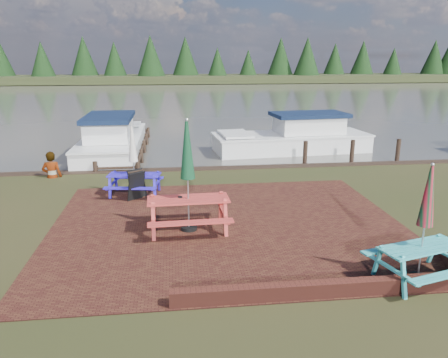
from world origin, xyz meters
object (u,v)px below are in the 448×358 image
jetty (127,146)px  boat_jetty (113,142)px  chalkboard (137,185)px  picnic_table_teal (422,241)px  boat_near (294,139)px  picnic_table_red (188,193)px  person (50,152)px  picnic_table_blue (134,171)px

jetty → boat_jetty: bearing=-130.5°
boat_jetty → chalkboard: bearing=-77.3°
picnic_table_teal → boat_near: 12.90m
chalkboard → jetty: bearing=58.5°
chalkboard → jetty: 7.83m
chalkboard → boat_jetty: boat_jetty is taller
chalkboard → jetty: size_ratio=0.10×
picnic_table_red → person: size_ratio=1.47×
picnic_table_blue → jetty: size_ratio=0.24×
boat_jetty → person: bearing=-111.2°
picnic_table_teal → person: picnic_table_teal is taller
picnic_table_teal → person: 12.47m
picnic_table_red → picnic_table_blue: size_ratio=1.25×
boat_jetty → person: person is taller
picnic_table_red → boat_near: picnic_table_red is taller
boat_jetty → boat_near: bearing=0.3°
picnic_table_red → chalkboard: size_ratio=3.13×
jetty → picnic_table_blue: bearing=-82.9°
person → picnic_table_teal: bearing=134.8°
picnic_table_teal → boat_near: bearing=70.1°
picnic_table_blue → boat_near: size_ratio=0.29×
chalkboard → person: size_ratio=0.47×
jetty → picnic_table_teal: bearing=-63.1°
picnic_table_teal → boat_jetty: picnic_table_teal is taller
picnic_table_red → picnic_table_blue: (-1.57, 3.12, -0.20)m
picnic_table_blue → chalkboard: size_ratio=2.50×
chalkboard → boat_near: boat_near is taller
picnic_table_blue → boat_jetty: 6.82m
picnic_table_teal → chalkboard: size_ratio=2.62×
chalkboard → person: bearing=99.5°
picnic_table_teal → picnic_table_blue: bearing=118.8°
person → boat_jetty: bearing=-112.9°
boat_jetty → jetty: bearing=49.5°
jetty → boat_near: bearing=-4.5°
picnic_table_blue → boat_near: 9.70m
picnic_table_red → boat_near: size_ratio=0.37×
picnic_table_blue → person: bearing=151.0°
chalkboard → boat_jetty: 7.26m
picnic_table_blue → jetty: picnic_table_blue is taller
picnic_table_red → chalkboard: picnic_table_red is taller
boat_near → person: (-10.14, -4.27, 0.55)m
picnic_table_teal → jetty: picnic_table_teal is taller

